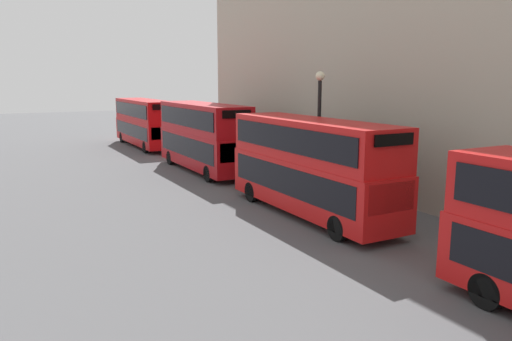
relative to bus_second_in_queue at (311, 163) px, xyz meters
The scene contains 4 objects.
bus_second_in_queue is the anchor object (origin of this frame).
bus_third_in_queue 12.53m from the bus_second_in_queue, 90.00° to the left, with size 2.59×10.21×4.49m.
bus_trailing 26.42m from the bus_second_in_queue, 90.00° to the left, with size 2.59×11.29×4.24m.
street_lamp 2.84m from the bus_second_in_queue, 46.79° to the left, with size 0.44×0.44×6.43m.
Camera 1 is at (-10.88, 0.93, 6.07)m, focal length 35.00 mm.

